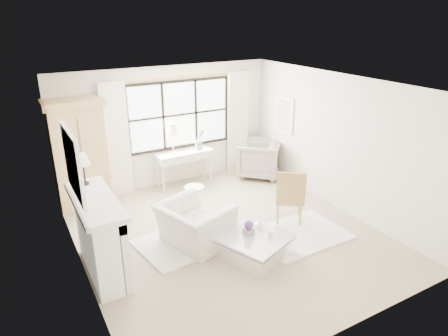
{
  "coord_description": "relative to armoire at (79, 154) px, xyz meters",
  "views": [
    {
      "loc": [
        -3.17,
        -5.45,
        3.79
      ],
      "look_at": [
        0.02,
        0.2,
        1.22
      ],
      "focal_mm": 32.0,
      "sensor_mm": 36.0,
      "label": 1
    }
  ],
  "objects": [
    {
      "name": "window_frame",
      "position": [
        2.31,
        0.25,
        0.46
      ],
      "size": [
        2.5,
        0.04,
        1.5
      ],
      "primitive_type": null,
      "color": "black",
      "rests_on": "wall_back"
    },
    {
      "name": "rug_left",
      "position": [
        1.29,
        -2.31,
        -1.12
      ],
      "size": [
        1.9,
        1.47,
        0.03
      ],
      "primitive_type": "cube",
      "rotation": [
        0.0,
        0.0,
        0.15
      ],
      "color": "silver",
      "rests_on": "floor"
    },
    {
      "name": "wall_back",
      "position": [
        2.01,
        0.28,
        0.21
      ],
      "size": [
        5.0,
        0.0,
        5.0
      ],
      "primitive_type": "plane",
      "rotation": [
        1.57,
        0.0,
        0.0
      ],
      "color": "silver",
      "rests_on": "ground"
    },
    {
      "name": "side_table",
      "position": [
        1.9,
        -1.28,
        -0.81
      ],
      "size": [
        0.4,
        0.4,
        0.51
      ],
      "color": "white",
      "rests_on": "floor"
    },
    {
      "name": "club_armchair",
      "position": [
        1.35,
        -2.44,
        -0.77
      ],
      "size": [
        1.3,
        1.39,
        0.74
      ],
      "primitive_type": "imported",
      "rotation": [
        0.0,
        0.0,
        1.88
      ],
      "color": "beige",
      "rests_on": "floor"
    },
    {
      "name": "coffee_vase",
      "position": [
        2.23,
        -3.08,
        -0.69
      ],
      "size": [
        0.15,
        0.15,
        0.14
      ],
      "primitive_type": "imported",
      "rotation": [
        0.0,
        0.0,
        0.14
      ],
      "color": "silver",
      "rests_on": "coffee_table"
    },
    {
      "name": "rug_right",
      "position": [
        3.13,
        -3.11,
        -1.12
      ],
      "size": [
        1.64,
        1.23,
        0.03
      ],
      "primitive_type": "cube",
      "rotation": [
        0.0,
        0.0,
        0.0
      ],
      "color": "white",
      "rests_on": "floor"
    },
    {
      "name": "orchid_plant",
      "position": [
        2.66,
        -0.01,
        -0.1
      ],
      "size": [
        0.27,
        0.22,
        0.48
      ],
      "primitive_type": "imported",
      "rotation": [
        0.0,
        0.0,
        0.04
      ],
      "color": "#607C53",
      "rests_on": "console_table"
    },
    {
      "name": "wall_right",
      "position": [
        4.51,
        -2.47,
        0.21
      ],
      "size": [
        0.0,
        5.5,
        5.5
      ],
      "primitive_type": "plane",
      "rotation": [
        1.57,
        0.0,
        -1.57
      ],
      "color": "beige",
      "rests_on": "ground"
    },
    {
      "name": "planter_box",
      "position": [
        1.97,
        -3.19,
        -0.71
      ],
      "size": [
        0.16,
        0.16,
        0.11
      ],
      "primitive_type": "cube",
      "rotation": [
        0.0,
        0.0,
        0.16
      ],
      "color": "gray",
      "rests_on": "coffee_table"
    },
    {
      "name": "coffee_table",
      "position": [
        2.03,
        -3.28,
        -0.96
      ],
      "size": [
        1.29,
        1.29,
        0.38
      ],
      "rotation": [
        0.0,
        0.0,
        0.36
      ],
      "color": "white",
      "rests_on": "floor"
    },
    {
      "name": "curtain_rod",
      "position": [
        2.31,
        0.2,
        1.33
      ],
      "size": [
        3.3,
        0.04,
        0.04
      ],
      "primitive_type": "cylinder",
      "rotation": [
        0.0,
        1.57,
        0.0
      ],
      "color": "#BF9442",
      "rests_on": "wall_back"
    },
    {
      "name": "window_pane",
      "position": [
        2.31,
        0.26,
        0.46
      ],
      "size": [
        2.4,
        0.02,
        1.5
      ],
      "primitive_type": "cube",
      "color": "white",
      "rests_on": "wall_back"
    },
    {
      "name": "curtain_left",
      "position": [
        0.81,
        0.18,
        0.1
      ],
      "size": [
        0.55,
        0.1,
        2.47
      ],
      "primitive_type": "cube",
      "color": "white",
      "rests_on": "ground"
    },
    {
      "name": "mantel_lamp",
      "position": [
        -0.24,
        -1.88,
        0.51
      ],
      "size": [
        0.22,
        0.22,
        0.51
      ],
      "color": "black",
      "rests_on": "fireplace"
    },
    {
      "name": "pillar_candle",
      "position": [
        2.23,
        -3.44,
        -0.7
      ],
      "size": [
        0.08,
        0.08,
        0.12
      ],
      "primitive_type": "cylinder",
      "color": "beige",
      "rests_on": "coffee_table"
    },
    {
      "name": "art_frame",
      "position": [
        4.48,
        -0.77,
        0.41
      ],
      "size": [
        0.04,
        0.62,
        0.82
      ],
      "primitive_type": "cube",
      "color": "white",
      "rests_on": "wall_right"
    },
    {
      "name": "fireplace",
      "position": [
        -0.27,
        -2.47,
        -0.49
      ],
      "size": [
        0.58,
        1.66,
        1.26
      ],
      "color": "white",
      "rests_on": "ground"
    },
    {
      "name": "art_canvas",
      "position": [
        4.46,
        -0.77,
        0.41
      ],
      "size": [
        0.01,
        0.52,
        0.72
      ],
      "primitive_type": "cube",
      "color": "beige",
      "rests_on": "wall_right"
    },
    {
      "name": "curtain_right",
      "position": [
        3.81,
        0.18,
        0.1
      ],
      "size": [
        0.55,
        0.1,
        2.47
      ],
      "primitive_type": "cube",
      "color": "silver",
      "rests_on": "ground"
    },
    {
      "name": "wingback_chair",
      "position": [
        4.05,
        -0.43,
        -0.7
      ],
      "size": [
        1.36,
        1.36,
        0.89
      ],
      "primitive_type": "imported",
      "rotation": [
        0.0,
        0.0,
        -2.34
      ],
      "color": "gray",
      "rests_on": "floor"
    },
    {
      "name": "wall_front",
      "position": [
        2.01,
        -5.22,
        0.21
      ],
      "size": [
        5.0,
        0.0,
        5.0
      ],
      "primitive_type": "plane",
      "rotation": [
        -1.57,
        0.0,
        0.0
      ],
      "color": "white",
      "rests_on": "ground"
    },
    {
      "name": "mirror_glass",
      "position": [
        -0.43,
        -2.47,
        0.7
      ],
      "size": [
        0.02,
        1.0,
        0.8
      ],
      "primitive_type": "cube",
      "color": "silver",
      "rests_on": "wall_left"
    },
    {
      "name": "french_chair",
      "position": [
        3.25,
        -2.63,
        -0.83
      ],
      "size": [
        0.67,
        0.67,
        1.08
      ],
      "rotation": [
        0.0,
        0.0,
        2.51
      ],
      "color": "#A88246",
      "rests_on": "floor"
    },
    {
      "name": "floor",
      "position": [
        2.01,
        -2.47,
        -1.14
      ],
      "size": [
        5.5,
        5.5,
        0.0
      ],
      "primitive_type": "plane",
      "color": "tan",
      "rests_on": "ground"
    },
    {
      "name": "mirror_frame",
      "position": [
        -0.46,
        -2.47,
        0.7
      ],
      "size": [
        0.05,
        1.15,
        0.95
      ],
      "primitive_type": "cube",
      "color": "white",
      "rests_on": "wall_left"
    },
    {
      "name": "console_lamp",
      "position": [
        2.01,
        0.01,
        0.22
      ],
      "size": [
        0.28,
        0.28,
        0.69
      ],
      "color": "#C49344",
      "rests_on": "console_table"
    },
    {
      "name": "wall_left",
      "position": [
        -0.49,
        -2.47,
        0.21
      ],
      "size": [
        0.0,
        5.5,
        5.5
      ],
      "primitive_type": "plane",
      "rotation": [
        1.57,
        0.0,
        1.57
      ],
      "color": "white",
      "rests_on": "ground"
    },
    {
      "name": "ceiling",
      "position": [
        2.01,
        -2.47,
        1.56
      ],
      "size": [
        5.5,
        5.5,
        0.0
      ],
      "primitive_type": "plane",
      "rotation": [
        3.14,
        0.0,
        0.0
      ],
      "color": "white",
      "rests_on": "ground"
    },
    {
      "name": "armoire",
      "position": [
        0.0,
        0.0,
        0.0
      ],
      "size": [
        1.12,
        0.7,
        2.24
      ],
      "rotation": [
        0.0,
        0.0,
        -0.0
      ],
      "color": "tan",
      "rests_on": "floor"
    },
    {
      "name": "planter_flowers",
      "position": [
        1.97,
        -3.19,
        -0.58
      ],
      "size": [
        0.15,
        0.15,
        0.15
      ],
      "primitive_type": "sphere",
      "color": "#502B6C",
      "rests_on": "planter_box"
    },
    {
      "name": "console_table",
      "position": [
        2.26,
        0.01,
        -0.74
      ],
      "size": [
        1.31,
        0.49,
        0.8
      ],
      "rotation": [
        0.0,
        0.0,
        0.03
      ],
      "color": "silver",
      "rests_on": "floor"
    }
  ]
}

